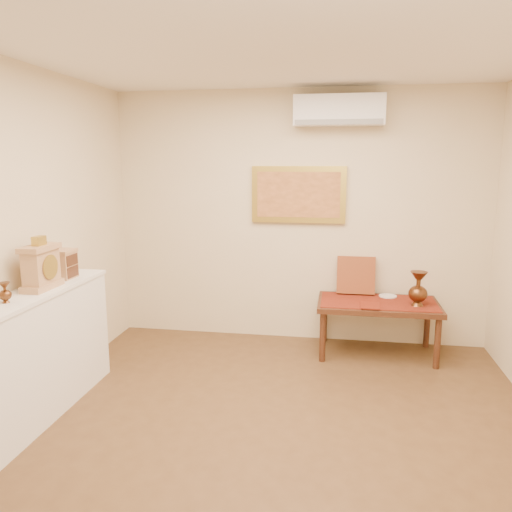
% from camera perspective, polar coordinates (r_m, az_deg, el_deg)
% --- Properties ---
extents(floor, '(4.50, 4.50, 0.00)m').
position_cam_1_polar(floor, '(3.70, 1.45, -20.96)').
color(floor, brown).
rests_on(floor, ground).
extents(ceiling, '(4.50, 4.50, 0.00)m').
position_cam_1_polar(ceiling, '(3.24, 1.70, 24.27)').
color(ceiling, white).
rests_on(ceiling, ground).
extents(wall_back, '(4.00, 0.02, 2.70)m').
position_cam_1_polar(wall_back, '(5.42, 4.86, 4.38)').
color(wall_back, beige).
rests_on(wall_back, ground).
extents(wall_front, '(4.00, 0.02, 2.70)m').
position_cam_1_polar(wall_front, '(1.13, -15.50, -20.92)').
color(wall_front, beige).
rests_on(wall_front, ground).
extents(brass_urn_small, '(0.09, 0.09, 0.19)m').
position_cam_1_polar(brass_urn_small, '(3.86, -26.79, -3.42)').
color(brass_urn_small, brown).
rests_on(brass_urn_small, display_ledge).
extents(table_cloth, '(1.14, 0.59, 0.01)m').
position_cam_1_polar(table_cloth, '(5.20, 13.79, -5.09)').
color(table_cloth, maroon).
rests_on(table_cloth, low_table).
extents(brass_urn_tall, '(0.18, 0.18, 0.42)m').
position_cam_1_polar(brass_urn_tall, '(5.10, 18.06, -3.16)').
color(brass_urn_tall, brown).
rests_on(brass_urn_tall, table_cloth).
extents(plate, '(0.18, 0.18, 0.01)m').
position_cam_1_polar(plate, '(5.40, 14.84, -4.44)').
color(plate, white).
rests_on(plate, table_cloth).
extents(menu, '(0.19, 0.26, 0.01)m').
position_cam_1_polar(menu, '(5.01, 12.92, -5.53)').
color(menu, maroon).
rests_on(menu, table_cloth).
extents(cushion, '(0.40, 0.18, 0.41)m').
position_cam_1_polar(cushion, '(5.42, 11.34, -2.16)').
color(cushion, maroon).
rests_on(cushion, table_cloth).
extents(display_ledge, '(0.37, 2.02, 0.98)m').
position_cam_1_polar(display_ledge, '(4.11, -25.11, -11.00)').
color(display_ledge, white).
rests_on(display_ledge, floor).
extents(mantel_clock, '(0.17, 0.36, 0.41)m').
position_cam_1_polar(mantel_clock, '(4.14, -23.33, -1.12)').
color(mantel_clock, tan).
rests_on(mantel_clock, display_ledge).
extents(wooden_chest, '(0.16, 0.21, 0.24)m').
position_cam_1_polar(wooden_chest, '(4.46, -21.08, -0.85)').
color(wooden_chest, tan).
rests_on(wooden_chest, display_ledge).
extents(low_table, '(1.20, 0.70, 0.55)m').
position_cam_1_polar(low_table, '(5.22, 13.75, -5.82)').
color(low_table, '#462415').
rests_on(low_table, floor).
extents(painting, '(1.00, 0.06, 0.60)m').
position_cam_1_polar(painting, '(5.37, 4.88, 7.00)').
color(painting, '#B29739').
rests_on(painting, wall_back).
extents(ac_unit, '(0.90, 0.25, 0.30)m').
position_cam_1_polar(ac_unit, '(5.26, 9.45, 16.08)').
color(ac_unit, silver).
rests_on(ac_unit, wall_back).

